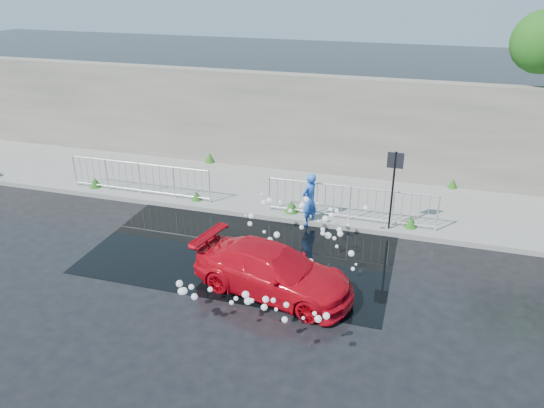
{
  "coord_description": "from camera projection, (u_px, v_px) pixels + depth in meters",
  "views": [
    {
      "loc": [
        4.91,
        -11.03,
        7.14
      ],
      "look_at": [
        0.99,
        1.99,
        1.0
      ],
      "focal_mm": 35.0,
      "sensor_mm": 36.0,
      "label": 1
    }
  ],
  "objects": [
    {
      "name": "retaining_wall",
      "position": [
        287.0,
        122.0,
        19.35
      ],
      "size": [
        30.0,
        0.6,
        3.5
      ],
      "primitive_type": "cube",
      "color": "#5B574C",
      "rests_on": "pavement"
    },
    {
      "name": "pavement",
      "position": [
        270.0,
        191.0,
        18.18
      ],
      "size": [
        30.0,
        4.0,
        0.15
      ],
      "primitive_type": "cube",
      "color": "slate",
      "rests_on": "ground"
    },
    {
      "name": "red_car",
      "position": [
        273.0,
        271.0,
        12.47
      ],
      "size": [
        4.18,
        2.41,
        1.14
      ],
      "primitive_type": "imported",
      "rotation": [
        0.0,
        0.0,
        1.35
      ],
      "color": "#BA0714",
      "rests_on": "ground"
    },
    {
      "name": "railing_left",
      "position": [
        140.0,
        177.0,
        17.52
      ],
      "size": [
        5.05,
        0.05,
        1.1
      ],
      "color": "silver",
      "rests_on": "pavement"
    },
    {
      "name": "person",
      "position": [
        309.0,
        200.0,
        15.65
      ],
      "size": [
        0.62,
        0.71,
        1.63
      ],
      "primitive_type": "imported",
      "rotation": [
        0.0,
        0.0,
        -2.04
      ],
      "color": "blue",
      "rests_on": "ground"
    },
    {
      "name": "puddle",
      "position": [
        245.0,
        249.0,
        14.59
      ],
      "size": [
        8.0,
        5.0,
        0.01
      ],
      "primitive_type": "cube",
      "color": "black",
      "rests_on": "ground"
    },
    {
      "name": "water_spray",
      "position": [
        285.0,
        248.0,
        13.05
      ],
      "size": [
        3.64,
        5.55,
        1.07
      ],
      "color": "white",
      "rests_on": "ground"
    },
    {
      "name": "railing_right",
      "position": [
        350.0,
        202.0,
        15.68
      ],
      "size": [
        5.05,
        0.05,
        1.1
      ],
      "color": "silver",
      "rests_on": "pavement"
    },
    {
      "name": "ground",
      "position": [
        214.0,
        264.0,
        13.85
      ],
      "size": [
        90.0,
        90.0,
        0.0
      ],
      "primitive_type": "plane",
      "color": "black",
      "rests_on": "ground"
    },
    {
      "name": "sign_post",
      "position": [
        394.0,
        178.0,
        14.74
      ],
      "size": [
        0.45,
        0.06,
        2.5
      ],
      "color": "black",
      "rests_on": "ground"
    },
    {
      "name": "weeds",
      "position": [
        261.0,
        188.0,
        17.72
      ],
      "size": [
        12.17,
        3.93,
        0.39
      ],
      "color": "#164913",
      "rests_on": "pavement"
    },
    {
      "name": "curb",
      "position": [
        251.0,
        214.0,
        16.44
      ],
      "size": [
        30.0,
        0.25,
        0.16
      ],
      "primitive_type": "cube",
      "color": "slate",
      "rests_on": "ground"
    }
  ]
}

